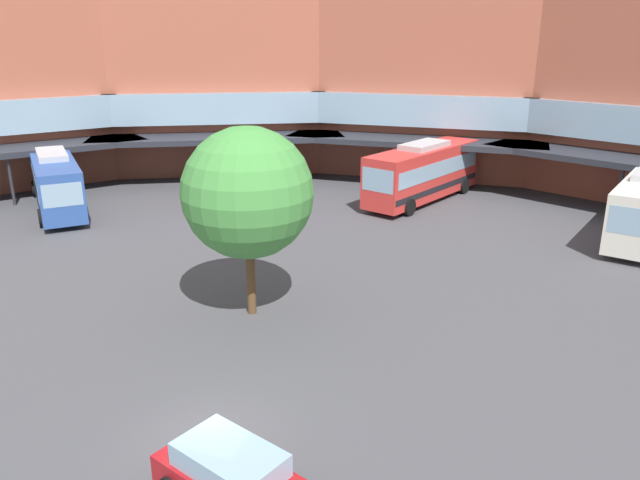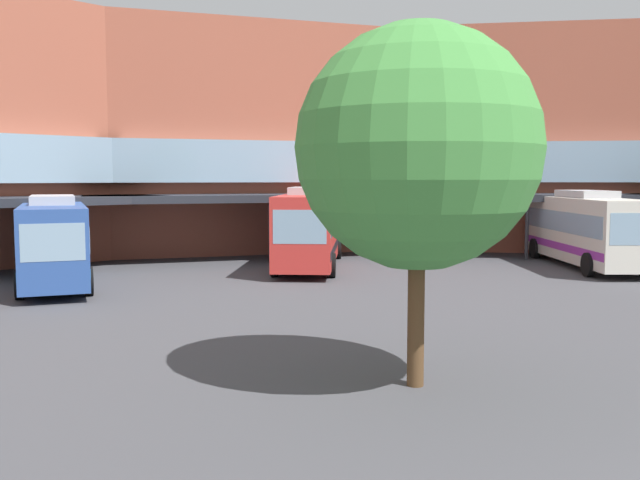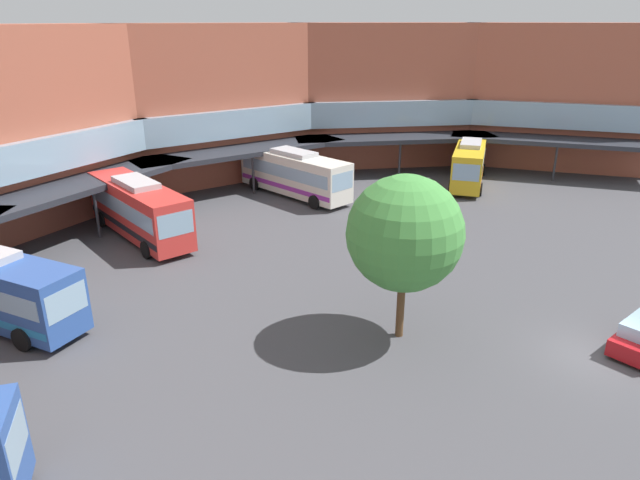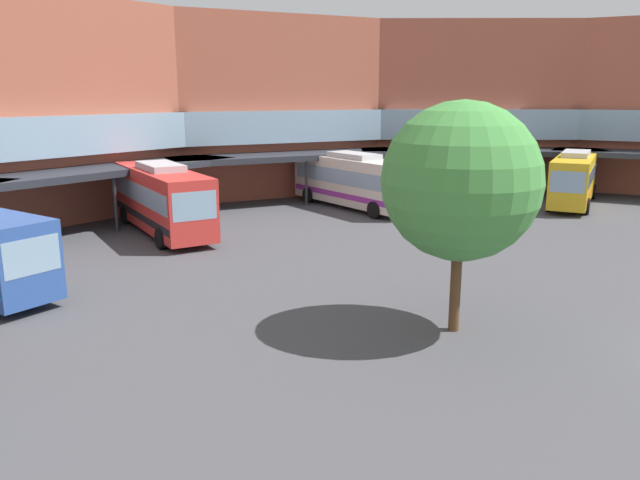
# 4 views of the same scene
# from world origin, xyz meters

# --- Properties ---
(station_building) EXTENTS (81.95, 43.67, 13.44)m
(station_building) POSITION_xyz_m (0.00, 22.91, 6.48)
(station_building) COLOR #AD5942
(station_building) RESTS_ON ground
(bus_0) EXTENTS (5.60, 11.18, 3.83)m
(bus_0) POSITION_xyz_m (14.60, 23.79, 1.94)
(bus_0) COLOR silver
(bus_0) RESTS_ON ground
(bus_1) EXTENTS (10.48, 4.40, 3.84)m
(bus_1) POSITION_xyz_m (25.15, 12.11, 1.94)
(bus_1) COLOR gold
(bus_1) RESTS_ON ground
(bus_4) EXTENTS (6.37, 11.00, 4.00)m
(bus_4) POSITION_xyz_m (1.42, 27.88, 2.02)
(bus_4) COLOR red
(bus_4) RESTS_ON ground
(plaza_tree) EXTENTS (5.15, 5.15, 7.66)m
(plaza_tree) POSITION_xyz_m (-2.31, 7.98, 5.07)
(plaza_tree) COLOR brown
(plaza_tree) RESTS_ON ground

